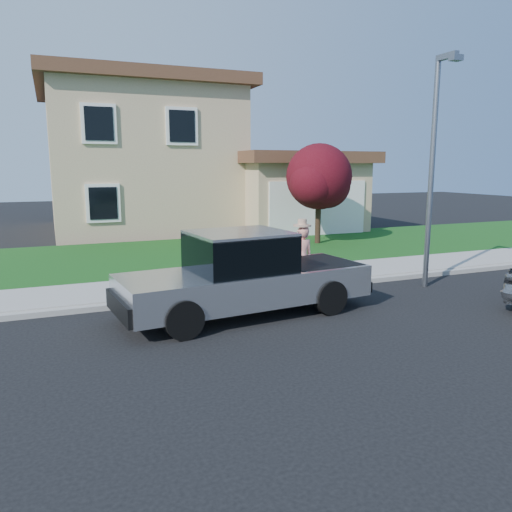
{
  "coord_description": "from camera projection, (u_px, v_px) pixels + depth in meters",
  "views": [
    {
      "loc": [
        -4.07,
        -7.78,
        3.0
      ],
      "look_at": [
        -0.26,
        1.5,
        1.2
      ],
      "focal_mm": 35.0,
      "sensor_mm": 36.0,
      "label": 1
    }
  ],
  "objects": [
    {
      "name": "ornamental_tree",
      "position": [
        320.0,
        180.0,
        18.82
      ],
      "size": [
        2.74,
        2.48,
        3.77
      ],
      "color": "black",
      "rests_on": "lawn"
    },
    {
      "name": "curb",
      "position": [
        282.0,
        289.0,
        12.14
      ],
      "size": [
        40.0,
        0.2,
        0.12
      ],
      "primitive_type": "cube",
      "color": "gray",
      "rests_on": "ground"
    },
    {
      "name": "woman",
      "position": [
        302.0,
        258.0,
        11.94
      ],
      "size": [
        0.61,
        0.43,
        1.78
      ],
      "rotation": [
        0.0,
        0.0,
        3.19
      ],
      "color": "#E38C7C",
      "rests_on": "ground"
    },
    {
      "name": "street_lamp",
      "position": [
        434.0,
        159.0,
        12.06
      ],
      "size": [
        0.28,
        0.72,
        5.57
      ],
      "rotation": [
        0.0,
        0.0,
        0.01
      ],
      "color": "slate",
      "rests_on": "ground"
    },
    {
      "name": "sidewalk",
      "position": [
        264.0,
        279.0,
        13.14
      ],
      "size": [
        40.0,
        2.0,
        0.15
      ],
      "primitive_type": "cube",
      "color": "gray",
      "rests_on": "ground"
    },
    {
      "name": "ground",
      "position": [
        300.0,
        333.0,
        9.14
      ],
      "size": [
        80.0,
        80.0,
        0.0
      ],
      "primitive_type": "plane",
      "color": "black",
      "rests_on": "ground"
    },
    {
      "name": "trash_bin",
      "position": [
        268.0,
        264.0,
        12.11
      ],
      "size": [
        0.82,
        0.88,
        1.03
      ],
      "rotation": [
        0.0,
        0.0,
        -0.31
      ],
      "color": "#113E15",
      "rests_on": "sidewalk"
    },
    {
      "name": "pickup_truck",
      "position": [
        245.0,
        276.0,
        10.14
      ],
      "size": [
        5.4,
        2.31,
        1.72
      ],
      "rotation": [
        0.0,
        0.0,
        0.1
      ],
      "color": "black",
      "rests_on": "ground"
    },
    {
      "name": "house",
      "position": [
        169.0,
        163.0,
        23.99
      ],
      "size": [
        14.0,
        11.3,
        6.85
      ],
      "color": "tan",
      "rests_on": "ground"
    },
    {
      "name": "lawn",
      "position": [
        213.0,
        253.0,
        17.25
      ],
      "size": [
        40.0,
        7.0,
        0.1
      ],
      "primitive_type": "cube",
      "color": "#124212",
      "rests_on": "ground"
    }
  ]
}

